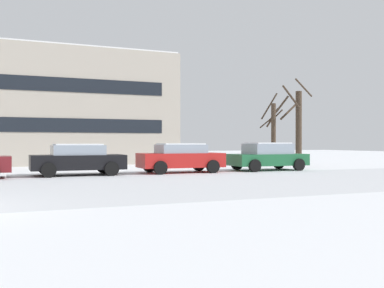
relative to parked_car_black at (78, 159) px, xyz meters
The scene contains 6 objects.
parked_car_black is the anchor object (origin of this frame).
parked_car_red 4.94m from the parked_car_black, ahead, with size 4.14×2.03×1.44m.
parked_car_green 9.88m from the parked_car_black, ahead, with size 4.10×2.18×1.48m.
tree_far_right 13.21m from the parked_car_black, 15.12° to the left, with size 1.77×1.33×4.67m.
tree_far_mid 14.69m from the parked_car_black, 12.02° to the left, with size 1.65×1.98×5.48m.
building_far_right 13.21m from the parked_car_black, 83.40° to the left, with size 13.82×8.36×7.80m.
Camera 1 is at (1.55, -11.36, 1.50)m, focal length 42.48 mm.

